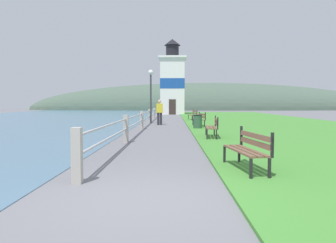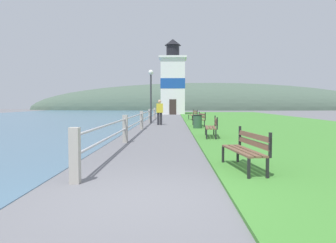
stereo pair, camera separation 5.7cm
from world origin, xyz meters
name	(u,v)px [view 2 (the right image)]	position (x,y,z in m)	size (l,w,h in m)	color
ground_plane	(140,200)	(0.00, 0.00, 0.00)	(160.00, 160.00, 0.00)	slate
grass_verge	(267,123)	(7.41, 19.21, 0.03)	(12.00, 57.64, 0.06)	#428433
seawall_railing	(146,116)	(-1.31, 16.83, 0.62)	(0.18, 31.84, 1.05)	#A8A399
park_bench_near	(247,147)	(2.12, 2.09, 0.54)	(0.71, 1.83, 0.94)	brown
park_bench_midway	(213,126)	(2.18, 8.86, 0.54)	(0.61, 1.86, 0.94)	brown
park_bench_far	(200,118)	(2.18, 15.66, 0.54)	(0.70, 1.86, 0.94)	brown
park_bench_by_lighthouse	(194,114)	(2.25, 23.26, 0.54)	(0.69, 1.96, 0.94)	brown
lighthouse	(173,82)	(0.41, 39.37, 4.35)	(3.66, 3.66, 10.09)	white
person_strolling	(160,111)	(-0.44, 17.45, 0.94)	(0.47, 0.34, 1.73)	#28282D
trash_bin	(198,122)	(1.90, 13.81, 0.42)	(0.54, 0.54, 0.84)	#2D5138
lamp_post	(151,86)	(-1.16, 19.30, 2.74)	(0.36, 0.36, 3.96)	#333338
distant_hillside	(207,110)	(8.00, 68.43, 0.00)	(80.00, 16.00, 12.00)	#475B4C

